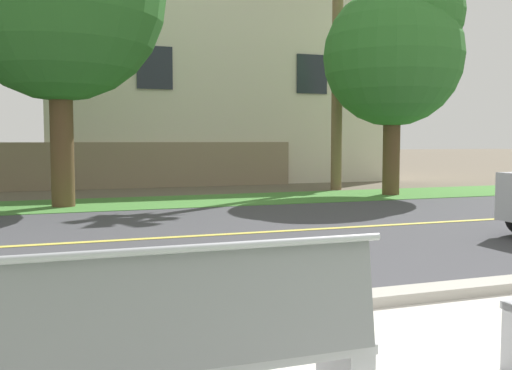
{
  "coord_description": "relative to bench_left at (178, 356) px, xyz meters",
  "views": [
    {
      "loc": [
        -2.11,
        -2.12,
        1.46
      ],
      "look_at": [
        -0.07,
        3.57,
        1.0
      ],
      "focal_mm": 41.17,
      "sensor_mm": 36.0,
      "label": 1
    }
  ],
  "objects": [
    {
      "name": "garden_wall",
      "position": [
        0.52,
        15.53,
        0.24
      ],
      "size": [
        13.0,
        0.36,
        1.4
      ],
      "primitive_type": "cube",
      "color": "gray",
      "rests_on": "ground_plane"
    },
    {
      "name": "bench_left",
      "position": [
        0.0,
        0.0,
        0.0
      ],
      "size": [
        1.95,
        0.48,
        1.01
      ],
      "color": "#9EA0A8",
      "rests_on": "ground_plane"
    },
    {
      "name": "far_verge_grass",
      "position": [
        1.55,
        11.05,
        -0.45
      ],
      "size": [
        48.0,
        2.8,
        0.02
      ],
      "primitive_type": "cube",
      "color": "#478438",
      "rests_on": "ground_plane"
    },
    {
      "name": "street_asphalt",
      "position": [
        1.55,
        6.0,
        -0.46
      ],
      "size": [
        52.0,
        8.0,
        0.01
      ],
      "primitive_type": "cube",
      "color": "#424247",
      "rests_on": "ground_plane"
    },
    {
      "name": "ground_plane",
      "position": [
        1.55,
        7.5,
        -0.46
      ],
      "size": [
        140.0,
        140.0,
        0.0
      ],
      "primitive_type": "plane",
      "color": "#665B4C"
    },
    {
      "name": "road_centre_line",
      "position": [
        1.55,
        6.0,
        -0.45
      ],
      "size": [
        48.0,
        0.14,
        0.01
      ],
      "primitive_type": "cube",
      "color": "#E0CC4C",
      "rests_on": "ground_plane"
    },
    {
      "name": "curb_edge",
      "position": [
        1.55,
        1.85,
        -0.41
      ],
      "size": [
        44.0,
        0.3,
        0.11
      ],
      "primitive_type": "cube",
      "color": "#ADA89E",
      "rests_on": "ground_plane"
    },
    {
      "name": "shade_tree_centre",
      "position": [
        8.21,
        10.78,
        3.45
      ],
      "size": [
        3.65,
        3.65,
        6.03
      ],
      "color": "brown",
      "rests_on": "ground_plane"
    },
    {
      "name": "house_across_street",
      "position": [
        5.28,
        18.73,
        3.23
      ],
      "size": [
        12.71,
        6.91,
        7.28
      ],
      "color": "beige",
      "rests_on": "ground_plane"
    }
  ]
}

